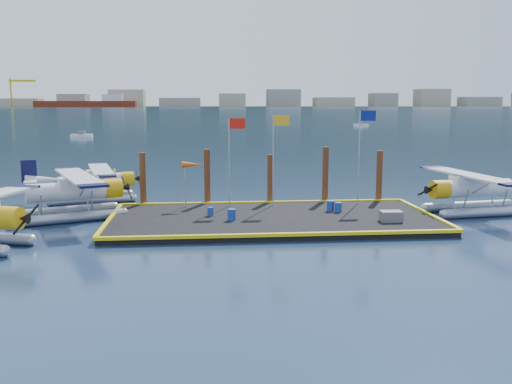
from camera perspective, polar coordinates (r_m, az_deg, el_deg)
ground at (r=35.80m, az=1.65°, el=-3.08°), size 4000.00×4000.00×0.00m
dock at (r=35.76m, az=1.65°, el=-2.76°), size 20.00×10.00×0.40m
dock_bumpers at (r=35.70m, az=1.65°, el=-2.31°), size 20.25×10.25×0.18m
far_backdrop at (r=1789.01m, az=2.53°, el=9.05°), size 3050.00×2050.00×810.00m
seaplane_b at (r=38.52m, az=-17.94°, el=-0.18°), size 9.79×10.35×3.75m
seaplane_c at (r=44.84m, az=-15.70°, el=0.91°), size 8.62×9.33×3.31m
seaplane_d at (r=41.01m, az=20.93°, el=0.11°), size 9.29×10.22×3.61m
drum_0 at (r=35.93m, az=-4.59°, el=-1.96°), size 0.39×0.39×0.55m
drum_2 at (r=37.70m, az=7.46°, el=-1.38°), size 0.49×0.49×0.69m
drum_3 at (r=34.52m, az=-2.45°, el=-2.27°), size 0.49×0.49×0.69m
drum_4 at (r=37.48m, az=8.23°, el=-1.51°), size 0.44×0.44×0.62m
crate at (r=35.11m, az=13.34°, el=-2.37°), size 1.26×0.84×0.63m
flagpole_red at (r=38.72m, az=-2.39°, el=4.41°), size 1.14×0.08×6.00m
flagpole_yellow at (r=38.98m, az=2.03°, el=4.62°), size 1.14×0.08×6.20m
flagpole_blue at (r=40.18m, az=10.57°, el=4.85°), size 1.14×0.08×6.50m
windsock at (r=38.79m, az=-6.41°, el=2.64°), size 1.40×0.44×3.12m
piling_0 at (r=40.74m, az=-11.24°, el=1.09°), size 0.44×0.44×4.00m
piling_1 at (r=40.51m, az=-4.90°, el=1.32°), size 0.44×0.44×4.20m
piling_2 at (r=40.81m, az=1.44°, el=1.13°), size 0.44×0.44×3.80m
piling_3 at (r=41.44m, az=6.94°, el=1.53°), size 0.44×0.44×4.30m
piling_4 at (r=42.49m, az=12.22°, el=1.38°), size 0.44×0.44×4.00m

